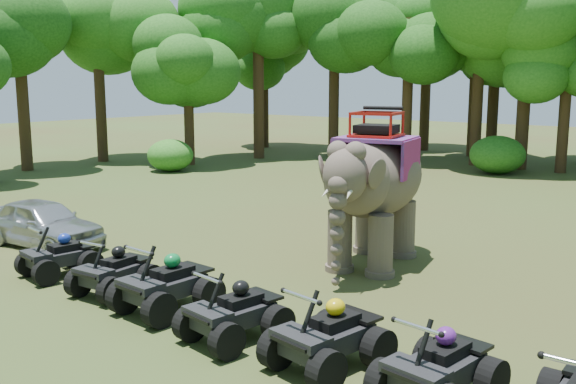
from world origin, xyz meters
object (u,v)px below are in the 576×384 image
at_px(parked_car, 42,223).
at_px(atv_4, 328,327).
at_px(atv_3, 234,305).
at_px(atv_0, 59,250).
at_px(elephant, 374,187).
at_px(atv_5, 439,358).
at_px(atv_1, 114,265).
at_px(atv_2, 166,277).

height_order(parked_car, atv_4, atv_4).
bearing_deg(atv_3, atv_4, 11.47).
xyz_separation_m(atv_0, atv_3, (5.45, -0.26, 0.03)).
distance_m(parked_car, atv_3, 8.25).
xyz_separation_m(elephant, atv_0, (-4.90, -5.12, -1.24)).
bearing_deg(parked_car, atv_0, -119.88).
bearing_deg(atv_5, atv_1, -173.09).
height_order(atv_1, atv_4, atv_4).
height_order(atv_1, atv_3, atv_3).
bearing_deg(atv_0, atv_2, 7.63).
relative_size(atv_1, atv_5, 0.95).
xyz_separation_m(elephant, atv_5, (4.09, -5.21, -1.20)).
xyz_separation_m(atv_0, atv_2, (3.54, -0.04, 0.09)).
xyz_separation_m(atv_1, atv_3, (3.53, -0.26, 0.03)).
height_order(atv_2, atv_5, atv_2).
distance_m(atv_0, atv_3, 5.46).
height_order(parked_car, atv_0, parked_car).
relative_size(elephant, atv_2, 2.41).
bearing_deg(atv_0, parked_car, 163.53).
bearing_deg(atv_3, atv_0, -174.30).
relative_size(parked_car, atv_2, 2.02).
bearing_deg(atv_1, atv_4, -6.82).
height_order(atv_2, atv_3, atv_2).
distance_m(atv_0, atv_1, 1.92).
height_order(elephant, atv_2, elephant).
height_order(elephant, atv_5, elephant).
height_order(atv_0, atv_5, atv_5).
distance_m(elephant, atv_4, 5.90).
bearing_deg(elephant, atv_1, -132.14).
relative_size(elephant, parked_car, 1.19).
relative_size(atv_2, atv_3, 1.08).
relative_size(atv_4, atv_5, 1.04).
distance_m(atv_0, atv_4, 7.26).
height_order(parked_car, atv_5, atv_5).
height_order(elephant, atv_0, elephant).
xyz_separation_m(atv_3, atv_5, (3.53, 0.17, 0.00)).
relative_size(atv_0, atv_3, 0.94).
distance_m(parked_car, atv_5, 11.72).
xyz_separation_m(parked_car, atv_5, (11.65, -1.32, 0.00)).
distance_m(atv_2, atv_4, 3.71).
xyz_separation_m(elephant, parked_car, (-7.56, -3.89, -1.20)).
xyz_separation_m(elephant, atv_2, (-1.35, -5.16, -1.15)).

